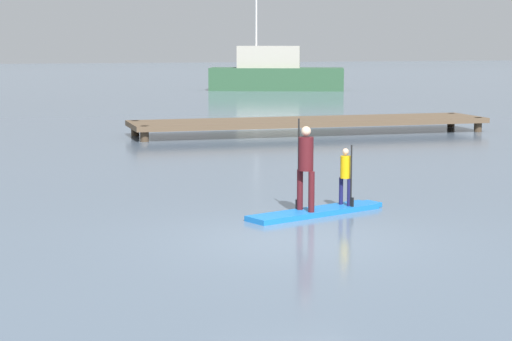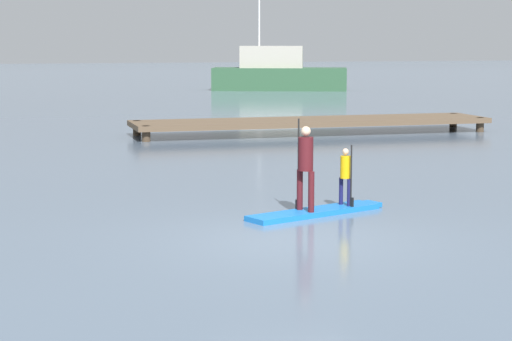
{
  "view_description": "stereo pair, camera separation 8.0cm",
  "coord_description": "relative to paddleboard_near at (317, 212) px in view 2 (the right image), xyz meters",
  "views": [
    {
      "loc": [
        -4.77,
        -14.54,
        3.32
      ],
      "look_at": [
        0.24,
        3.16,
        0.75
      ],
      "focal_mm": 65.92,
      "sensor_mm": 36.0,
      "label": 1
    },
    {
      "loc": [
        -4.7,
        -14.56,
        3.32
      ],
      "look_at": [
        0.24,
        3.16,
        0.75
      ],
      "focal_mm": 65.92,
      "sensor_mm": 36.0,
      "label": 2
    }
  ],
  "objects": [
    {
      "name": "paddleboard_near",
      "position": [
        0.0,
        0.0,
        0.0
      ],
      "size": [
        3.03,
        1.61,
        0.1
      ],
      "color": "blue",
      "rests_on": "ground"
    },
    {
      "name": "floating_dock",
      "position": [
        4.96,
        14.78,
        0.37
      ],
      "size": [
        12.77,
        2.67,
        0.52
      ],
      "color": "brown",
      "rests_on": "ground"
    },
    {
      "name": "ground_plane",
      "position": [
        -1.18,
        -2.17,
        -0.05
      ],
      "size": [
        240.0,
        240.0,
        0.0
      ],
      "primitive_type": "plane",
      "color": "slate"
    },
    {
      "name": "paddler_child_solo",
      "position": [
        0.68,
        0.25,
        0.68
      ],
      "size": [
        0.26,
        0.38,
        1.2
      ],
      "color": "#19194C",
      "rests_on": "paddleboard_near"
    },
    {
      "name": "paddler_adult",
      "position": [
        -0.27,
        -0.1,
        0.97
      ],
      "size": [
        0.37,
        0.48,
        1.74
      ],
      "color": "#4C1419",
      "rests_on": "paddleboard_near"
    },
    {
      "name": "motor_boat_small_navy",
      "position": [
        12.15,
        42.64,
        1.03
      ],
      "size": [
        9.12,
        5.38,
        7.07
      ],
      "color": "#2D5638",
      "rests_on": "ground"
    }
  ]
}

